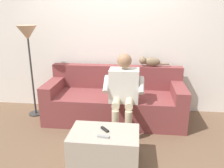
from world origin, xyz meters
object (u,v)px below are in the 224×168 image
object	(u,v)px
couch	(115,102)
person_solo_seated	(124,88)
remote_black	(105,129)
floor_lamp	(28,39)
coffee_table	(104,147)
remote_gray	(103,136)
cat_on_backrest	(150,62)

from	to	relation	value
couch	person_solo_seated	bearing A→B (deg)	114.52
remote_black	couch	bearing A→B (deg)	-42.02
floor_lamp	coffee_table	bearing A→B (deg)	139.66
coffee_table	remote_black	size ratio (longest dim) A/B	6.08
person_solo_seated	remote_gray	size ratio (longest dim) A/B	8.77
remote_black	cat_on_backrest	bearing A→B (deg)	-63.50
couch	person_solo_seated	distance (m)	0.55
coffee_table	cat_on_backrest	bearing A→B (deg)	-110.90
couch	remote_gray	world-z (taller)	couch
person_solo_seated	cat_on_backrest	size ratio (longest dim) A/B	2.34
couch	person_solo_seated	xyz separation A→B (m)	(-0.17, 0.38, 0.37)
coffee_table	remote_black	world-z (taller)	remote_black
remote_gray	person_solo_seated	bearing A→B (deg)	-91.96
person_solo_seated	remote_black	xyz separation A→B (m)	(0.17, 0.75, -0.26)
coffee_table	remote_black	bearing A→B (deg)	-90.07
couch	person_solo_seated	world-z (taller)	person_solo_seated
couch	cat_on_backrest	xyz separation A→B (m)	(-0.56, -0.29, 0.63)
cat_on_backrest	remote_gray	world-z (taller)	cat_on_backrest
couch	remote_black	size ratio (longest dim) A/B	16.69
couch	coffee_table	bearing A→B (deg)	90.00
cat_on_backrest	couch	bearing A→B (deg)	27.47
cat_on_backrest	remote_gray	size ratio (longest dim) A/B	3.74
couch	floor_lamp	xyz separation A→B (m)	(1.40, -0.02, 1.01)
couch	cat_on_backrest	world-z (taller)	cat_on_backrest
remote_black	floor_lamp	distance (m)	2.02
person_solo_seated	cat_on_backrest	xyz separation A→B (m)	(-0.39, -0.67, 0.26)
remote_gray	cat_on_backrest	bearing A→B (deg)	-100.98
remote_black	floor_lamp	size ratio (longest dim) A/B	0.09
coffee_table	floor_lamp	size ratio (longest dim) A/B	0.53
couch	remote_gray	size ratio (longest dim) A/B	16.65
remote_black	floor_lamp	world-z (taller)	floor_lamp
cat_on_backrest	remote_gray	distance (m)	1.75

